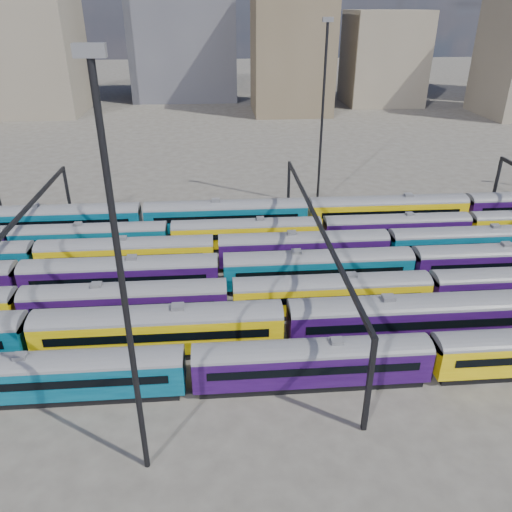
{
  "coord_description": "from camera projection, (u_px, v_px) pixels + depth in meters",
  "views": [
    {
      "loc": [
        0.31,
        -45.48,
        27.07
      ],
      "look_at": [
        4.03,
        1.91,
        3.0
      ],
      "focal_mm": 35.0,
      "sensor_mm": 36.0,
      "label": 1
    }
  ],
  "objects": [
    {
      "name": "ground",
      "position": [
        219.0,
        291.0,
        52.66
      ],
      "size": [
        500.0,
        500.0,
        0.0
      ],
      "primitive_type": "plane",
      "color": "#44403A",
      "rests_on": "ground"
    },
    {
      "name": "rake_0",
      "position": [
        60.0,
        372.0,
        37.37
      ],
      "size": [
        94.85,
        2.78,
        4.67
      ],
      "color": "black",
      "rests_on": "ground"
    },
    {
      "name": "rake_1",
      "position": [
        407.0,
        315.0,
        43.66
      ],
      "size": [
        149.8,
        3.13,
        5.27
      ],
      "color": "black",
      "rests_on": "ground"
    },
    {
      "name": "rake_2",
      "position": [
        126.0,
        299.0,
        46.47
      ],
      "size": [
        96.73,
        2.84,
        4.76
      ],
      "color": "black",
      "rests_on": "ground"
    },
    {
      "name": "rake_3",
      "position": [
        121.0,
        273.0,
        50.79
      ],
      "size": [
        141.66,
        2.96,
        4.98
      ],
      "color": "black",
      "rests_on": "ground"
    },
    {
      "name": "rake_4",
      "position": [
        216.0,
        249.0,
        55.94
      ],
      "size": [
        118.15,
        2.88,
        4.85
      ],
      "color": "black",
      "rests_on": "ground"
    },
    {
      "name": "rake_5",
      "position": [
        169.0,
        233.0,
        60.07
      ],
      "size": [
        111.52,
        2.72,
        4.57
      ],
      "color": "black",
      "rests_on": "ground"
    },
    {
      "name": "rake_6",
      "position": [
        308.0,
        211.0,
        65.58
      ],
      "size": [
        128.44,
        3.13,
        5.28
      ],
      "color": "black",
      "rests_on": "ground"
    },
    {
      "name": "gantry_1",
      "position": [
        10.0,
        239.0,
        48.2
      ],
      "size": [
        0.35,
        40.35,
        8.03
      ],
      "color": "black",
      "rests_on": "ground"
    },
    {
      "name": "gantry_2",
      "position": [
        316.0,
        229.0,
        50.29
      ],
      "size": [
        0.35,
        40.35,
        8.03
      ],
      "color": "black",
      "rests_on": "ground"
    },
    {
      "name": "mast_2",
      "position": [
        122.0,
        281.0,
        26.43
      ],
      "size": [
        1.4,
        0.5,
        25.6
      ],
      "color": "black",
      "rests_on": "ground"
    },
    {
      "name": "mast_3",
      "position": [
        323.0,
        110.0,
        68.75
      ],
      "size": [
        1.4,
        0.5,
        25.6
      ],
      "color": "black",
      "rests_on": "ground"
    }
  ]
}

